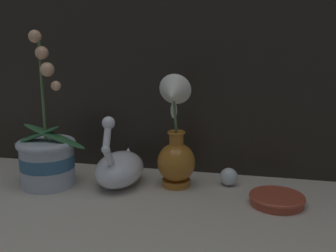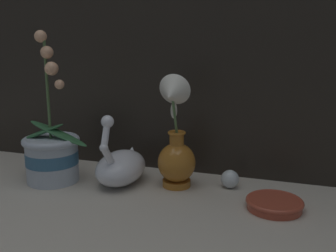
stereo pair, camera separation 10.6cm
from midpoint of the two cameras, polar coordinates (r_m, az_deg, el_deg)
The scene contains 6 objects.
ground_plane at distance 0.99m, azimuth 0.03°, elevation -11.72°, with size 2.80×2.80×0.00m, color #BCB2A3.
orchid_potted_plant at distance 1.16m, azimuth -14.03°, elevation -3.77°, with size 0.21×0.16×0.43m.
swan_figurine at distance 1.12m, azimuth -4.11°, elevation -5.78°, with size 0.13×0.22×0.21m.
blue_vase at distance 1.07m, azimuth 3.94°, elevation -3.27°, with size 0.11×0.14×0.32m.
glass_sphere at distance 1.12m, azimuth 11.69°, elevation -7.58°, with size 0.05×0.05×0.05m.
amber_dish at distance 1.02m, azimuth 18.15°, elevation -10.67°, with size 0.14×0.14×0.03m.
Camera 2 is at (0.33, -0.84, 0.41)m, focal length 42.00 mm.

